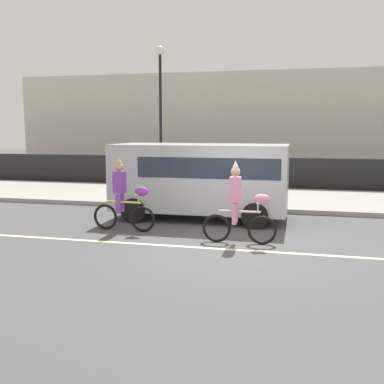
{
  "coord_description": "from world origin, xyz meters",
  "views": [
    {
      "loc": [
        1.5,
        -9.98,
        2.63
      ],
      "look_at": [
        -1.17,
        1.2,
        1.0
      ],
      "focal_mm": 42.0,
      "sensor_mm": 36.0,
      "label": 1
    }
  ],
  "objects_px": {
    "parade_cyclist_pink": "(240,208)",
    "parked_van_silver": "(203,175)",
    "parade_cyclist_purple": "(124,199)",
    "street_lamp_post": "(160,96)"
  },
  "relations": [
    {
      "from": "parade_cyclist_pink",
      "to": "parked_van_silver",
      "type": "distance_m",
      "value": 3.01
    },
    {
      "from": "parked_van_silver",
      "to": "street_lamp_post",
      "type": "bearing_deg",
      "value": 118.24
    },
    {
      "from": "parade_cyclist_pink",
      "to": "parked_van_silver",
      "type": "relative_size",
      "value": 0.38
    },
    {
      "from": "parked_van_silver",
      "to": "parade_cyclist_pink",
      "type": "bearing_deg",
      "value": -61.26
    },
    {
      "from": "parade_cyclist_purple",
      "to": "parade_cyclist_pink",
      "type": "height_order",
      "value": "same"
    },
    {
      "from": "parade_cyclist_pink",
      "to": "parade_cyclist_purple",
      "type": "bearing_deg",
      "value": 168.71
    },
    {
      "from": "street_lamp_post",
      "to": "parked_van_silver",
      "type": "bearing_deg",
      "value": -61.76
    },
    {
      "from": "parade_cyclist_purple",
      "to": "street_lamp_post",
      "type": "height_order",
      "value": "street_lamp_post"
    },
    {
      "from": "parade_cyclist_pink",
      "to": "parked_van_silver",
      "type": "bearing_deg",
      "value": 118.74
    },
    {
      "from": "street_lamp_post",
      "to": "parade_cyclist_purple",
      "type": "bearing_deg",
      "value": -79.73
    }
  ]
}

